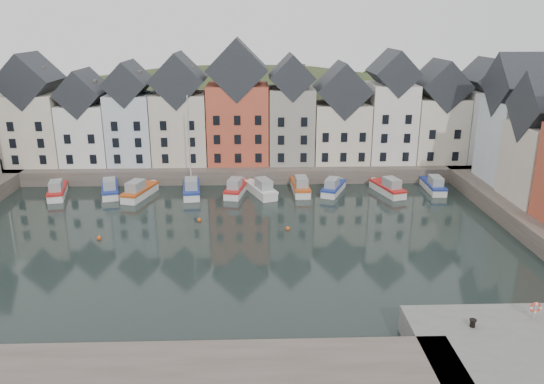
{
  "coord_description": "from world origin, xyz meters",
  "views": [
    {
      "loc": [
        2.49,
        -49.07,
        21.82
      ],
      "look_at": [
        4.3,
        6.0,
        4.08
      ],
      "focal_mm": 35.0,
      "sensor_mm": 36.0,
      "label": 1
    }
  ],
  "objects_px": {
    "boat_a": "(57,191)",
    "mooring_bollard": "(473,323)",
    "boat_d": "(191,189)",
    "life_ring_post": "(535,308)"
  },
  "relations": [
    {
      "from": "boat_d",
      "to": "mooring_bollard",
      "type": "bearing_deg",
      "value": -63.66
    },
    {
      "from": "boat_a",
      "to": "boat_d",
      "type": "relative_size",
      "value": 0.52
    },
    {
      "from": "boat_a",
      "to": "mooring_bollard",
      "type": "xyz_separation_m",
      "value": [
        40.6,
        -35.71,
        1.56
      ]
    },
    {
      "from": "boat_a",
      "to": "mooring_bollard",
      "type": "bearing_deg",
      "value": -54.41
    },
    {
      "from": "boat_d",
      "to": "mooring_bollard",
      "type": "height_order",
      "value": "boat_d"
    },
    {
      "from": "boat_d",
      "to": "life_ring_post",
      "type": "bearing_deg",
      "value": -57.99
    },
    {
      "from": "boat_a",
      "to": "life_ring_post",
      "type": "bearing_deg",
      "value": -50.66
    },
    {
      "from": "boat_d",
      "to": "boat_a",
      "type": "bearing_deg",
      "value": 173.66
    },
    {
      "from": "boat_a",
      "to": "boat_d",
      "type": "height_order",
      "value": "boat_d"
    },
    {
      "from": "boat_a",
      "to": "boat_d",
      "type": "bearing_deg",
      "value": -12.88
    }
  ]
}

